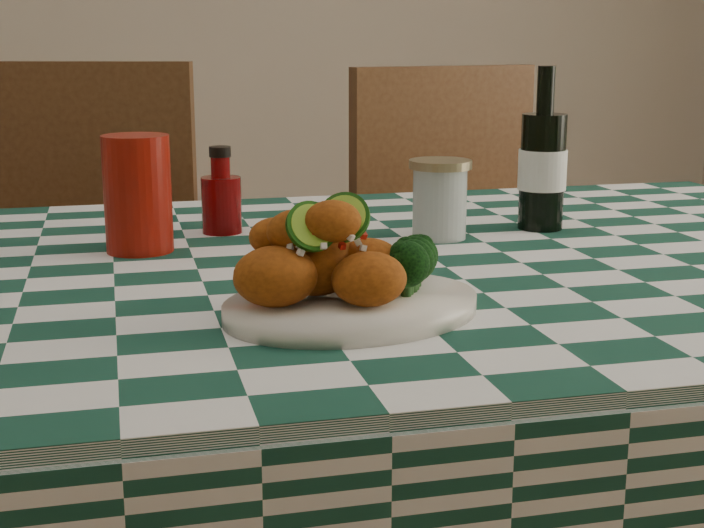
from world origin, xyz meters
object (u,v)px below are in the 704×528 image
object	(u,v)px
fried_chicken_pile	(330,251)
wooden_chair_right	(487,302)
plate	(352,307)
wooden_chair_left	(67,322)
mason_jar	(440,199)
red_tumbler	(138,194)
beer_bottle	(543,149)
ketchup_bottle	(221,190)

from	to	relation	value
fried_chicken_pile	wooden_chair_right	xyz separation A→B (m)	(0.57, 0.97, -0.35)
plate	wooden_chair_right	world-z (taller)	wooden_chair_right
plate	wooden_chair_left	world-z (taller)	wooden_chair_left
mason_jar	wooden_chair_left	size ratio (longest dim) A/B	0.11
fried_chicken_pile	red_tumbler	world-z (taller)	red_tumbler
wooden_chair_left	wooden_chair_right	size ratio (longest dim) A/B	1.01
mason_jar	beer_bottle	size ratio (longest dim) A/B	0.47
beer_bottle	fried_chicken_pile	bearing A→B (deg)	-136.84
red_tumbler	wooden_chair_right	world-z (taller)	wooden_chair_right
wooden_chair_left	plate	bearing A→B (deg)	-56.31
ketchup_bottle	plate	bearing A→B (deg)	-79.98
wooden_chair_left	red_tumbler	bearing A→B (deg)	-62.99
mason_jar	beer_bottle	distance (m)	0.19
plate	wooden_chair_left	distance (m)	1.10
ketchup_bottle	mason_jar	world-z (taller)	ketchup_bottle
fried_chicken_pile	beer_bottle	distance (m)	0.57
fried_chicken_pile	red_tumbler	bearing A→B (deg)	116.37
beer_bottle	wooden_chair_left	xyz separation A→B (m)	(-0.73, 0.62, -0.40)
plate	fried_chicken_pile	distance (m)	0.07
ketchup_bottle	wooden_chair_right	bearing A→B (deg)	38.77
mason_jar	wooden_chair_right	world-z (taller)	wooden_chair_right
mason_jar	wooden_chair_right	distance (m)	0.78
plate	ketchup_bottle	bearing A→B (deg)	100.02
plate	red_tumbler	xyz separation A→B (m)	(-0.21, 0.37, 0.07)
plate	ketchup_bottle	xyz separation A→B (m)	(-0.08, 0.47, 0.06)
ketchup_bottle	mason_jar	distance (m)	0.32
red_tumbler	wooden_chair_left	xyz separation A→B (m)	(-0.14, 0.64, -0.36)
red_tumbler	ketchup_bottle	size ratio (longest dim) A/B	1.23
plate	fried_chicken_pile	size ratio (longest dim) A/B	1.73
mason_jar	wooden_chair_left	bearing A→B (deg)	130.63
fried_chicken_pile	mason_jar	size ratio (longest dim) A/B	1.43
plate	wooden_chair_left	size ratio (longest dim) A/B	0.28
fried_chicken_pile	wooden_chair_left	size ratio (longest dim) A/B	0.16
ketchup_bottle	wooden_chair_left	bearing A→B (deg)	115.78
fried_chicken_pile	beer_bottle	xyz separation A→B (m)	(0.41, 0.39, 0.05)
wooden_chair_left	wooden_chair_right	bearing A→B (deg)	12.69
plate	wooden_chair_right	distance (m)	1.15
ketchup_bottle	wooden_chair_left	world-z (taller)	wooden_chair_left
fried_chicken_pile	ketchup_bottle	world-z (taller)	ketchup_bottle
red_tumbler	beer_bottle	bearing A→B (deg)	1.68
mason_jar	wooden_chair_left	world-z (taller)	wooden_chair_left
red_tumbler	beer_bottle	xyz separation A→B (m)	(0.60, 0.02, 0.04)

